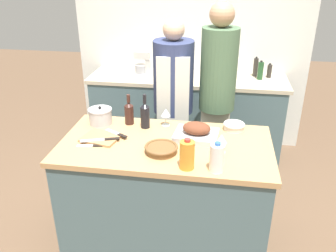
{
  "coord_description": "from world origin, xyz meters",
  "views": [
    {
      "loc": [
        0.37,
        -2.26,
        2.11
      ],
      "look_at": [
        0.0,
        0.12,
        0.97
      ],
      "focal_mm": 38.0,
      "sensor_mm": 36.0,
      "label": 1
    }
  ],
  "objects": [
    {
      "name": "cutting_board",
      "position": [
        -0.49,
        -0.01,
        0.9
      ],
      "size": [
        0.3,
        0.26,
        0.02
      ],
      "color": "#AD7F51",
      "rests_on": "kitchen_island"
    },
    {
      "name": "knife_paring",
      "position": [
        -0.38,
        0.05,
        0.91
      ],
      "size": [
        0.2,
        0.13,
        0.01
      ],
      "color": "#B7B7BC",
      "rests_on": "cutting_board"
    },
    {
      "name": "person_cook_aproned",
      "position": [
        -0.06,
        0.83,
        0.91
      ],
      "size": [
        0.37,
        0.38,
        1.65
      ],
      "rotation": [
        0.0,
        0.0,
        0.11
      ],
      "color": "beige",
      "rests_on": "ground_plane"
    },
    {
      "name": "condiment_bottle_tall",
      "position": [
        0.89,
        1.64,
        0.99
      ],
      "size": [
        0.05,
        0.05,
        0.16
      ],
      "color": "#332D28",
      "rests_on": "back_counter"
    },
    {
      "name": "wine_bottle_green",
      "position": [
        -0.2,
        0.24,
        1.0
      ],
      "size": [
        0.07,
        0.07,
        0.28
      ],
      "color": "black",
      "rests_on": "kitchen_island"
    },
    {
      "name": "stand_mixer",
      "position": [
        -0.48,
        1.41,
        1.04
      ],
      "size": [
        0.18,
        0.14,
        0.3
      ],
      "color": "silver",
      "rests_on": "back_counter"
    },
    {
      "name": "ground_plane",
      "position": [
        0.0,
        0.0,
        0.0
      ],
      "size": [
        12.0,
        12.0,
        0.0
      ],
      "primitive_type": "plane",
      "color": "brown"
    },
    {
      "name": "wine_bottle_dark",
      "position": [
        -0.34,
        0.29,
        0.99
      ],
      "size": [
        0.07,
        0.07,
        0.25
      ],
      "color": "#381E19",
      "rests_on": "kitchen_island"
    },
    {
      "name": "kitchen_island",
      "position": [
        0.0,
        0.0,
        0.45
      ],
      "size": [
        1.54,
        0.81,
        0.89
      ],
      "color": "#4C666B",
      "rests_on": "ground_plane"
    },
    {
      "name": "back_wall",
      "position": [
        0.0,
        1.86,
        1.27
      ],
      "size": [
        2.68,
        0.1,
        2.55
      ],
      "color": "silver",
      "rests_on": "ground_plane"
    },
    {
      "name": "milk_jug",
      "position": [
        0.38,
        -0.32,
        0.98
      ],
      "size": [
        0.09,
        0.09,
        0.2
      ],
      "color": "white",
      "rests_on": "kitchen_island"
    },
    {
      "name": "juice_jug",
      "position": [
        0.19,
        -0.31,
        0.99
      ],
      "size": [
        0.1,
        0.1,
        0.21
      ],
      "color": "orange",
      "rests_on": "kitchen_island"
    },
    {
      "name": "wine_glass_left",
      "position": [
        0.4,
        -0.07,
        0.99
      ],
      "size": [
        0.08,
        0.08,
        0.14
      ],
      "color": "silver",
      "rests_on": "kitchen_island"
    },
    {
      "name": "condiment_bottle_short",
      "position": [
        0.78,
        1.56,
        1.01
      ],
      "size": [
        0.06,
        0.06,
        0.21
      ],
      "color": "#234C28",
      "rests_on": "back_counter"
    },
    {
      "name": "condiment_bottle_extra",
      "position": [
        0.74,
        1.66,
        1.02
      ],
      "size": [
        0.05,
        0.05,
        0.22
      ],
      "color": "#332D28",
      "rests_on": "back_counter"
    },
    {
      "name": "back_counter",
      "position": [
        0.0,
        1.51,
        0.46
      ],
      "size": [
        2.18,
        0.6,
        0.91
      ],
      "color": "#4C666B",
      "rests_on": "ground_plane"
    },
    {
      "name": "knife_bread",
      "position": [
        -0.52,
        -0.13,
        0.89
      ],
      "size": [
        0.19,
        0.06,
        0.01
      ],
      "color": "#B7B7BC",
      "rests_on": "kitchen_island"
    },
    {
      "name": "wicker_basket",
      "position": [
        -0.01,
        -0.14,
        0.92
      ],
      "size": [
        0.23,
        0.23,
        0.05
      ],
      "color": "brown",
      "rests_on": "kitchen_island"
    },
    {
      "name": "stock_pot",
      "position": [
        -0.57,
        0.25,
        0.95
      ],
      "size": [
        0.19,
        0.19,
        0.15
      ],
      "color": "#B7B7BC",
      "rests_on": "kitchen_island"
    },
    {
      "name": "wine_glass_right",
      "position": [
        -0.05,
        0.3,
        1.0
      ],
      "size": [
        0.08,
        0.08,
        0.15
      ],
      "color": "silver",
      "rests_on": "kitchen_island"
    },
    {
      "name": "person_cook_guest",
      "position": [
        0.34,
        0.78,
        1.01
      ],
      "size": [
        0.32,
        0.32,
        1.8
      ],
      "rotation": [
        0.0,
        0.0,
        -0.05
      ],
      "color": "beige",
      "rests_on": "ground_plane"
    },
    {
      "name": "roasting_pan",
      "position": [
        0.22,
        0.11,
        0.94
      ],
      "size": [
        0.34,
        0.28,
        0.13
      ],
      "color": "#BCBCC1",
      "rests_on": "kitchen_island"
    },
    {
      "name": "mixing_bowl",
      "position": [
        0.49,
        0.3,
        0.92
      ],
      "size": [
        0.17,
        0.17,
        0.06
      ],
      "color": "beige",
      "rests_on": "kitchen_island"
    },
    {
      "name": "knife_chef",
      "position": [
        -0.46,
        -0.06,
        0.91
      ],
      "size": [
        0.28,
        0.12,
        0.01
      ],
      "color": "#B7B7BC",
      "rests_on": "cutting_board"
    }
  ]
}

